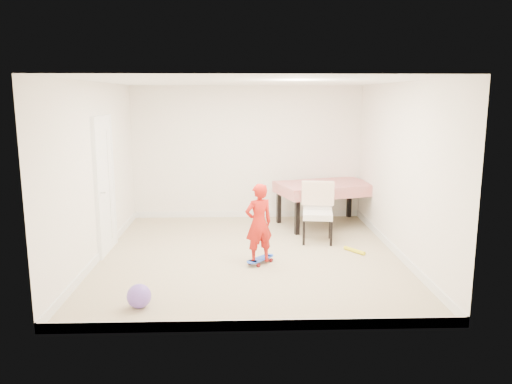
{
  "coord_description": "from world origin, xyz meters",
  "views": [
    {
      "loc": [
        -0.15,
        -7.3,
        2.39
      ],
      "look_at": [
        0.1,
        0.2,
        0.95
      ],
      "focal_mm": 35.0,
      "sensor_mm": 36.0,
      "label": 1
    }
  ],
  "objects_px": {
    "dining_table": "(325,204)",
    "dining_chair": "(318,213)",
    "child": "(259,226)",
    "balloon": "(139,296)",
    "skateboard": "(260,261)"
  },
  "relations": [
    {
      "from": "dining_chair",
      "to": "child",
      "type": "distance_m",
      "value": 1.51
    },
    {
      "from": "skateboard",
      "to": "child",
      "type": "xyz_separation_m",
      "value": [
        -0.03,
        -0.03,
        0.54
      ]
    },
    {
      "from": "dining_chair",
      "to": "skateboard",
      "type": "xyz_separation_m",
      "value": [
        -0.99,
        -1.08,
        -0.46
      ]
    },
    {
      "from": "dining_table",
      "to": "child",
      "type": "distance_m",
      "value": 2.58
    },
    {
      "from": "dining_chair",
      "to": "child",
      "type": "relative_size",
      "value": 0.86
    },
    {
      "from": "child",
      "to": "balloon",
      "type": "xyz_separation_m",
      "value": [
        -1.43,
        -1.47,
        -0.44
      ]
    },
    {
      "from": "skateboard",
      "to": "dining_chair",
      "type": "bearing_deg",
      "value": -0.87
    },
    {
      "from": "dining_table",
      "to": "dining_chair",
      "type": "height_order",
      "value": "dining_chair"
    },
    {
      "from": "dining_table",
      "to": "dining_chair",
      "type": "bearing_deg",
      "value": -122.86
    },
    {
      "from": "dining_table",
      "to": "balloon",
      "type": "relative_size",
      "value": 6.12
    },
    {
      "from": "dining_table",
      "to": "balloon",
      "type": "xyz_separation_m",
      "value": [
        -2.76,
        -3.67,
        -0.26
      ]
    },
    {
      "from": "dining_table",
      "to": "dining_chair",
      "type": "relative_size",
      "value": 1.73
    },
    {
      "from": "dining_chair",
      "to": "skateboard",
      "type": "bearing_deg",
      "value": -124.9
    },
    {
      "from": "skateboard",
      "to": "balloon",
      "type": "distance_m",
      "value": 2.09
    },
    {
      "from": "dining_table",
      "to": "skateboard",
      "type": "distance_m",
      "value": 2.56
    }
  ]
}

